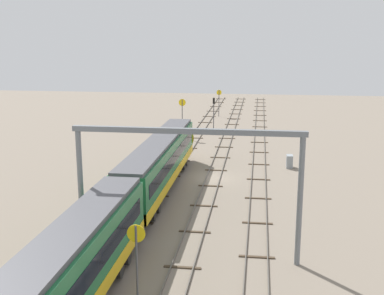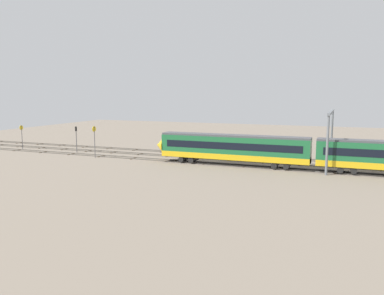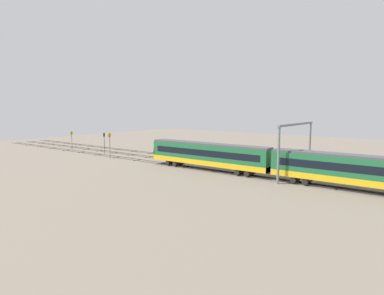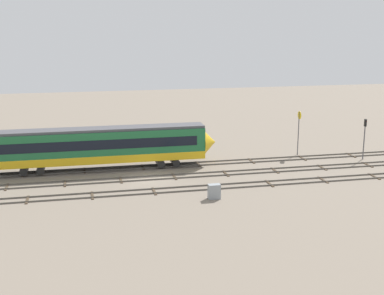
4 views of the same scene
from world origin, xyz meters
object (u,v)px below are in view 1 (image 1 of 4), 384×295
Objects in this scene: train at (57,290)px; relay_cabinet at (289,161)px; speed_sign_near_foreground at (137,253)px; overhead_gantry at (187,165)px; signal_light_trackside_approach at (214,109)px; speed_sign_mid_trackside at (219,99)px; speed_sign_far_trackside at (182,112)px.

train reaches higher than relay_cabinet.
train is 15.88× the size of speed_sign_near_foreground.
signal_light_trackside_approach is (46.55, 2.70, -3.06)m from overhead_gantry.
speed_sign_mid_trackside is at bearing 1.31° from signal_light_trackside_approach.
train is at bearing 178.56° from speed_sign_mid_trackside.
relay_cabinet is at bearing -18.11° from overhead_gantry.
train is 36.66m from relay_cabinet.
speed_sign_near_foreground is 52.92m from signal_light_trackside_approach.
relay_cabinet is (24.48, -8.01, -5.64)m from overhead_gantry.
speed_sign_mid_trackside is 20.82m from speed_sign_far_trackside.
signal_light_trackside_approach is at bearing 1.01° from speed_sign_near_foreground.
speed_sign_mid_trackside is 3.43× the size of relay_cabinet.
relay_cabinet is at bearing -162.78° from speed_sign_mid_trackside.
overhead_gantry is 2.93× the size of signal_light_trackside_approach.
speed_sign_mid_trackside is at bearing -1.44° from train.
overhead_gantry is 3.15× the size of speed_sign_near_foreground.
overhead_gantry is at bearing -177.13° from speed_sign_mid_trackside.
train is 14.77× the size of signal_light_trackside_approach.
speed_sign_far_trackside is (49.33, 1.86, 1.10)m from train.
speed_sign_mid_trackside is (66.36, 1.24, 0.08)m from speed_sign_near_foreground.
speed_sign_near_foreground is 0.83× the size of speed_sign_far_trackside.
train is 69.85m from speed_sign_mid_trackside.
speed_sign_near_foreground is 3.29× the size of relay_cabinet.
overhead_gantry is 3.02× the size of speed_sign_mid_trackside.
train is 56.42m from signal_light_trackside_approach.
relay_cabinet is (-35.52, -11.01, -2.51)m from speed_sign_mid_trackside.
speed_sign_near_foreground is at bearing -173.96° from speed_sign_far_trackside.
train is 13.20× the size of speed_sign_far_trackside.
train reaches higher than speed_sign_mid_trackside.
overhead_gantry reaches higher than speed_sign_mid_trackside.
speed_sign_near_foreground is 46.12m from speed_sign_far_trackside.
relay_cabinet is (-22.07, -10.70, -2.58)m from signal_light_trackside_approach.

